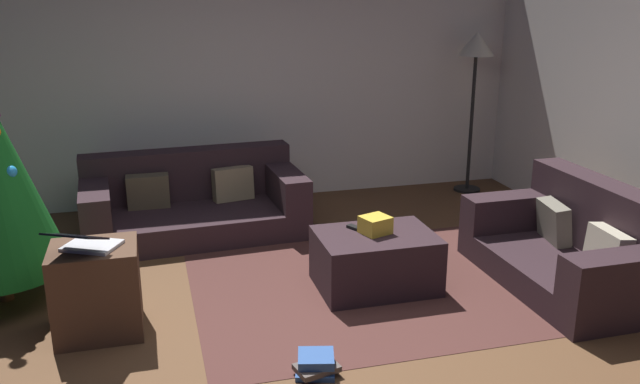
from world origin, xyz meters
name	(u,v)px	position (x,y,z in m)	size (l,w,h in m)	color
ground_plane	(286,352)	(0.00, 0.00, 0.00)	(6.40, 6.40, 0.00)	brown
rear_partition	(216,72)	(0.00, 3.14, 1.30)	(6.40, 0.12, 2.60)	silver
couch_left	(193,203)	(-0.35, 2.25, 0.26)	(1.92, 1.06, 0.69)	#2D1E23
couch_right	(576,247)	(2.25, 0.42, 0.28)	(0.89, 1.54, 0.74)	#2D1E23
ottoman	(375,261)	(0.82, 0.71, 0.20)	(0.83, 0.61, 0.41)	#2D1E23
gift_box	(375,225)	(0.82, 0.74, 0.47)	(0.19, 0.17, 0.12)	gold
tv_remote	(357,228)	(0.71, 0.83, 0.42)	(0.05, 0.16, 0.02)	black
side_table	(97,290)	(-1.07, 0.54, 0.29)	(0.52, 0.44, 0.57)	#4C3323
laptop	(86,242)	(-1.10, 0.49, 0.63)	(0.46, 0.49, 0.18)	silver
book_stack	(316,365)	(0.12, -0.28, 0.06)	(0.27, 0.25, 0.11)	#2D5193
corner_lamp	(476,56)	(2.59, 2.74, 1.42)	(0.36, 0.36, 1.67)	black
area_rug	(375,286)	(0.82, 0.71, 0.00)	(2.60, 2.00, 0.01)	#492824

